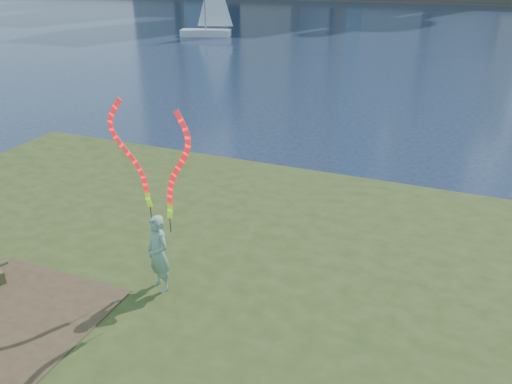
% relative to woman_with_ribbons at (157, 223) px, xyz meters
% --- Properties ---
extents(ground, '(320.00, 320.00, 0.00)m').
position_rel_woman_with_ribbons_xyz_m(ground, '(0.11, 1.36, -2.23)').
color(ground, '#192640').
rests_on(ground, ground).
extents(grassy_knoll, '(20.00, 18.00, 0.80)m').
position_rel_woman_with_ribbons_xyz_m(grassy_knoll, '(0.11, -0.94, -1.89)').
color(grassy_knoll, '#354318').
rests_on(grassy_knoll, ground).
extents(dirt_patch, '(3.20, 3.00, 0.02)m').
position_rel_woman_with_ribbons_xyz_m(dirt_patch, '(-2.09, -1.84, -1.42)').
color(dirt_patch, '#47331E').
rests_on(dirt_patch, grassy_knoll).
extents(woman_with_ribbons, '(1.85, 0.85, 3.94)m').
position_rel_woman_with_ribbons_xyz_m(woman_with_ribbons, '(0.00, 0.00, 0.00)').
color(woman_with_ribbons, '#1A673B').
rests_on(woman_with_ribbons, grassy_knoll).
extents(sailboat, '(4.76, 2.61, 7.19)m').
position_rel_woman_with_ribbons_xyz_m(sailboat, '(-16.73, 35.09, -0.99)').
color(sailboat, silver).
rests_on(sailboat, ground).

